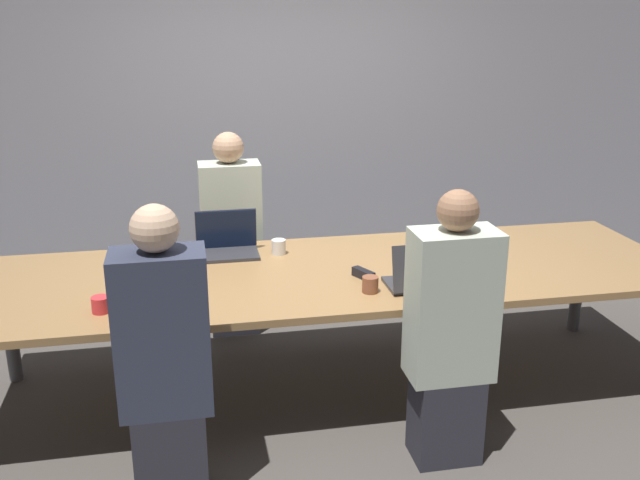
% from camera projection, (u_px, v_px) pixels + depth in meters
% --- Properties ---
extents(ground_plane, '(24.00, 24.00, 0.00)m').
position_uv_depth(ground_plane, '(328.00, 385.00, 4.24)').
color(ground_plane, '#4C4742').
extents(curtain_wall, '(12.00, 0.06, 2.80)m').
position_uv_depth(curtain_wall, '(279.00, 107.00, 5.60)').
color(curtain_wall, '#9999A3').
rests_on(curtain_wall, ground_plane).
extents(conference_table, '(4.03, 1.22, 0.73)m').
position_uv_depth(conference_table, '(328.00, 279.00, 4.03)').
color(conference_table, '#9E7547').
rests_on(conference_table, ground_plane).
extents(laptop_near_midright, '(0.36, 0.25, 0.26)m').
position_uv_depth(laptop_near_midright, '(423.00, 276.00, 3.73)').
color(laptop_near_midright, '#333338').
rests_on(laptop_near_midright, conference_table).
extents(person_near_midright, '(0.40, 0.24, 1.37)m').
position_uv_depth(person_near_midright, '(450.00, 335.00, 3.37)').
color(person_near_midright, '#2D2D38').
rests_on(person_near_midright, ground_plane).
extents(cup_near_midright, '(0.08, 0.08, 0.09)m').
position_uv_depth(cup_near_midright, '(370.00, 285.00, 3.69)').
color(cup_near_midright, brown).
rests_on(cup_near_midright, conference_table).
extents(bottle_near_midright, '(0.08, 0.08, 0.23)m').
position_uv_depth(bottle_near_midright, '(463.00, 260.00, 3.88)').
color(bottle_near_midright, green).
rests_on(bottle_near_midright, conference_table).
extents(laptop_far_midleft, '(0.37, 0.25, 0.26)m').
position_uv_depth(laptop_far_midleft, '(227.00, 242.00, 4.27)').
color(laptop_far_midleft, '#333338').
rests_on(laptop_far_midleft, conference_table).
extents(person_far_midleft, '(0.40, 0.24, 1.38)m').
position_uv_depth(person_far_midleft, '(232.00, 238.00, 4.78)').
color(person_far_midleft, '#2D2D38').
rests_on(person_far_midleft, ground_plane).
extents(cup_far_midleft, '(0.09, 0.09, 0.09)m').
position_uv_depth(cup_far_midleft, '(279.00, 247.00, 4.27)').
color(cup_far_midleft, white).
rests_on(cup_far_midleft, conference_table).
extents(laptop_near_left, '(0.34, 0.27, 0.28)m').
position_uv_depth(laptop_near_left, '(159.00, 295.00, 3.46)').
color(laptop_near_left, '#333338').
rests_on(laptop_near_left, conference_table).
extents(person_near_left, '(0.40, 0.24, 1.38)m').
position_uv_depth(person_near_left, '(165.00, 363.00, 3.09)').
color(person_near_left, '#2D2D38').
rests_on(person_near_left, ground_plane).
extents(cup_near_left, '(0.09, 0.09, 0.08)m').
position_uv_depth(cup_near_left, '(101.00, 305.00, 3.45)').
color(cup_near_left, red).
rests_on(cup_near_left, conference_table).
extents(stapler, '(0.11, 0.15, 0.05)m').
position_uv_depth(stapler, '(363.00, 274.00, 3.89)').
color(stapler, black).
rests_on(stapler, conference_table).
extents(notebook, '(0.23, 0.13, 0.02)m').
position_uv_depth(notebook, '(432.00, 269.00, 4.00)').
color(notebook, silver).
rests_on(notebook, conference_table).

